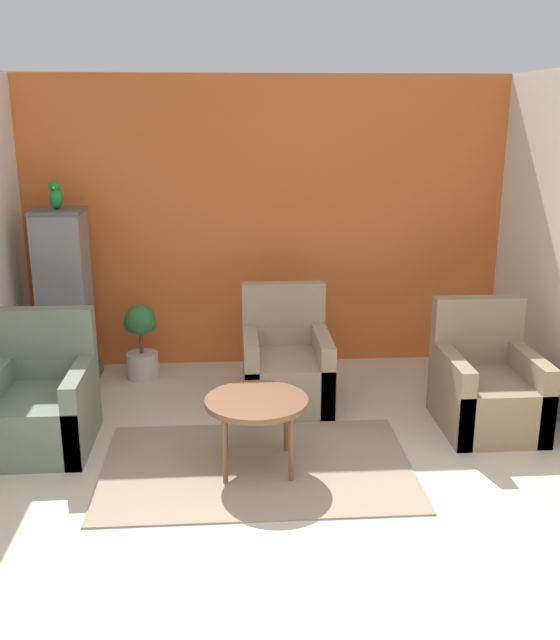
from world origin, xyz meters
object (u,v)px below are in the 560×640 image
at_px(armchair_middle, 286,368).
at_px(birdcage, 65,299).
at_px(coffee_table, 257,405).
at_px(potted_plant, 141,339).
at_px(parrot, 56,196).
at_px(armchair_right, 486,390).
at_px(armchair_left, 42,407).

bearing_deg(armchair_middle, birdcage, 162.12).
height_order(coffee_table, potted_plant, potted_plant).
height_order(parrot, potted_plant, parrot).
height_order(armchair_middle, potted_plant, armchair_middle).
relative_size(armchair_right, parrot, 3.82).
distance_m(coffee_table, armchair_left, 1.66).
relative_size(coffee_table, armchair_middle, 0.73).
relative_size(birdcage, potted_plant, 2.24).
relative_size(armchair_right, birdcage, 0.61).
bearing_deg(birdcage, armchair_middle, -17.88).
distance_m(armchair_right, armchair_middle, 1.65).
height_order(coffee_table, armchair_middle, armchair_middle).
height_order(coffee_table, armchair_right, armchair_right).
distance_m(armchair_middle, birdcage, 2.11).
bearing_deg(armchair_right, armchair_middle, 158.32).
bearing_deg(armchair_left, potted_plant, 66.98).
xyz_separation_m(coffee_table, potted_plant, (-1.00, 1.83, -0.09)).
distance_m(armchair_right, potted_plant, 3.10).
bearing_deg(birdcage, potted_plant, 1.61).
height_order(armchair_left, parrot, parrot).
distance_m(coffee_table, birdcage, 2.47).
xyz_separation_m(armchair_middle, potted_plant, (-1.30, 0.65, 0.08)).
relative_size(armchair_left, parrot, 3.82).
xyz_separation_m(birdcage, parrot, (-0.00, 0.00, 0.93)).
bearing_deg(birdcage, coffee_table, -47.60).
xyz_separation_m(coffee_table, birdcage, (-1.66, 1.81, 0.31)).
distance_m(parrot, potted_plant, 1.48).
distance_m(birdcage, potted_plant, 0.77).
bearing_deg(birdcage, armchair_right, -19.57).
height_order(coffee_table, armchair_left, armchair_left).
xyz_separation_m(armchair_right, parrot, (-3.49, 1.24, 1.40)).
xyz_separation_m(armchair_left, potted_plant, (0.58, 1.36, 0.08)).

